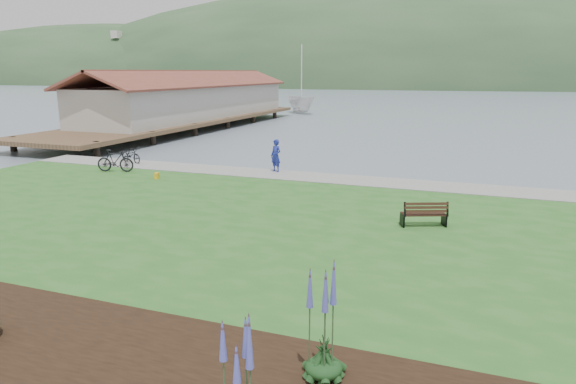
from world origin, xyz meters
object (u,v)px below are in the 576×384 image
object	(u,v)px
park_bench	(424,213)
person	(276,153)
sailboat	(301,113)
bicycle_a	(131,155)

from	to	relation	value
park_bench	person	size ratio (longest dim) A/B	0.80
park_bench	person	bearing A→B (deg)	116.88
park_bench	sailboat	size ratio (longest dim) A/B	0.06
person	bicycle_a	size ratio (longest dim) A/B	1.15
park_bench	person	world-z (taller)	person
bicycle_a	sailboat	distance (m)	40.61
person	bicycle_a	bearing A→B (deg)	-155.99
person	sailboat	world-z (taller)	sailboat
park_bench	bicycle_a	xyz separation A→B (m)	(-16.37, 6.57, -0.00)
park_bench	sailboat	distance (m)	51.24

